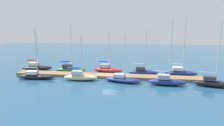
# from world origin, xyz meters

# --- Properties ---
(ground_plane) EXTENTS (120.00, 120.00, 0.00)m
(ground_plane) POSITION_xyz_m (0.00, 0.00, 0.00)
(ground_plane) COLOR navy
(dock_pier) EXTENTS (31.88, 2.29, 0.44)m
(dock_pier) POSITION_xyz_m (0.00, 0.00, 0.22)
(dock_pier) COLOR #846647
(dock_pier) RESTS_ON ground_plane
(dock_piling_near_end) EXTENTS (0.28, 0.28, 1.20)m
(dock_piling_near_end) POSITION_xyz_m (-15.54, 1.00, 0.60)
(dock_piling_near_end) COLOR #846647
(dock_piling_near_end) RESTS_ON ground_plane
(dock_piling_far_end) EXTENTS (0.28, 0.28, 1.20)m
(dock_piling_far_end) POSITION_xyz_m (15.54, -1.00, 0.60)
(dock_piling_far_end) COLOR #846647
(dock_piling_far_end) RESTS_ON ground_plane
(sailboat_0) EXTENTS (5.84, 2.85, 7.22)m
(sailboat_0) POSITION_xyz_m (-14.56, 3.08, 0.61)
(sailboat_0) COLOR black
(sailboat_0) RESTS_ON ground_plane
(sailboat_1) EXTENTS (6.13, 2.04, 7.73)m
(sailboat_1) POSITION_xyz_m (-11.55, -2.63, 0.52)
(sailboat_1) COLOR black
(sailboat_1) RESTS_ON ground_plane
(sailboat_2) EXTENTS (5.76, 2.28, 8.72)m
(sailboat_2) POSITION_xyz_m (-7.85, 2.76, 0.61)
(sailboat_2) COLOR #2D7047
(sailboat_2) RESTS_ON ground_plane
(sailboat_3) EXTENTS (5.33, 1.83, 6.87)m
(sailboat_3) POSITION_xyz_m (-4.29, -2.43, 0.62)
(sailboat_3) COLOR beige
(sailboat_3) RESTS_ON ground_plane
(sailboat_4) EXTENTS (5.76, 3.03, 7.27)m
(sailboat_4) POSITION_xyz_m (-1.08, 3.46, 0.60)
(sailboat_4) COLOR #B21E1E
(sailboat_4) RESTS_ON ground_plane
(sailboat_5) EXTENTS (5.71, 2.77, 7.07)m
(sailboat_5) POSITION_xyz_m (2.21, -2.47, 0.53)
(sailboat_5) COLOR navy
(sailboat_5) RESTS_ON ground_plane
(sailboat_6) EXTENTS (5.11, 1.50, 7.65)m
(sailboat_6) POSITION_xyz_m (5.29, 2.49, 0.57)
(sailboat_6) COLOR navy
(sailboat_6) RESTS_ON ground_plane
(sailboat_7) EXTENTS (5.30, 1.66, 9.01)m
(sailboat_7) POSITION_xyz_m (8.57, -3.00, 0.62)
(sailboat_7) COLOR navy
(sailboat_7) RESTS_ON ground_plane
(sailboat_8) EXTENTS (5.46, 2.03, 9.45)m
(sailboat_8) POSITION_xyz_m (11.54, 3.05, 0.59)
(sailboat_8) COLOR navy
(sailboat_8) RESTS_ON ground_plane
(sailboat_9) EXTENTS (5.27, 2.32, 8.94)m
(sailboat_9) POSITION_xyz_m (14.73, -2.82, 0.62)
(sailboat_9) COLOR black
(sailboat_9) RESTS_ON ground_plane
(mooring_buoy_orange) EXTENTS (0.80, 0.80, 0.80)m
(mooring_buoy_orange) POSITION_xyz_m (-17.22, 6.50, 0.40)
(mooring_buoy_orange) COLOR orange
(mooring_buoy_orange) RESTS_ON ground_plane
(mooring_buoy_yellow) EXTENTS (0.61, 0.61, 0.61)m
(mooring_buoy_yellow) POSITION_xyz_m (-9.79, 8.19, 0.31)
(mooring_buoy_yellow) COLOR yellow
(mooring_buoy_yellow) RESTS_ON ground_plane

